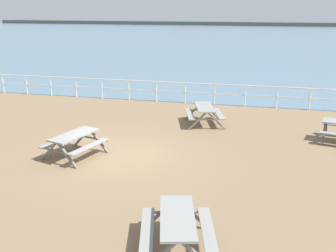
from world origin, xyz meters
TOP-DOWN VIEW (x-y plane):
  - ground_plane at (0.00, 0.00)m, footprint 30.00×24.00m
  - sea_band at (0.00, 52.75)m, footprint 142.00×90.00m
  - distant_shoreline at (0.00, 95.75)m, footprint 142.00×6.00m
  - seaward_railing at (-0.00, 7.75)m, footprint 23.07×0.07m
  - picnic_table_near_right at (3.10, -4.85)m, footprint 1.90×2.11m
  - picnic_table_mid_centre at (2.30, 4.24)m, footprint 1.94×2.14m
  - picnic_table_far_left at (-1.36, -0.48)m, footprint 1.94×2.15m

SIDE VIEW (x-z plane):
  - ground_plane at x=0.00m, z-range -0.20..0.00m
  - sea_band at x=0.00m, z-range 0.00..0.00m
  - distant_shoreline at x=0.00m, z-range -0.90..0.90m
  - picnic_table_near_right at x=3.10m, z-range 0.19..0.98m
  - picnic_table_mid_centre at x=2.30m, z-range 0.19..0.98m
  - picnic_table_far_left at x=-1.36m, z-range 0.19..0.98m
  - seaward_railing at x=0.00m, z-range 0.19..1.27m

